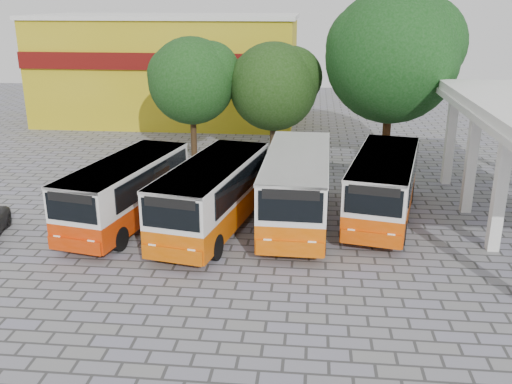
# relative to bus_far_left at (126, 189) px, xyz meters

# --- Properties ---
(ground) EXTENTS (90.00, 90.00, 0.00)m
(ground) POSITION_rel_bus_far_left_xyz_m (7.36, -2.98, -1.65)
(ground) COLOR slate
(ground) RESTS_ON ground
(shophouse_block) EXTENTS (20.40, 10.40, 8.30)m
(shophouse_block) POSITION_rel_bus_far_left_xyz_m (-3.64, 23.00, 2.51)
(shophouse_block) COLOR #AE9B12
(shophouse_block) RESTS_ON ground
(bus_far_left) EXTENTS (3.94, 8.29, 2.85)m
(bus_far_left) POSITION_rel_bus_far_left_xyz_m (0.00, 0.00, 0.00)
(bus_far_left) COLOR #BF2B00
(bus_far_left) RESTS_ON ground
(bus_centre_left) EXTENTS (4.06, 8.65, 2.98)m
(bus_centre_left) POSITION_rel_bus_far_left_xyz_m (3.87, -0.33, 0.07)
(bus_centre_left) COLOR #BF4C00
(bus_centre_left) RESTS_ON ground
(bus_centre_right) EXTENTS (2.88, 8.83, 3.16)m
(bus_centre_right) POSITION_rel_bus_far_left_xyz_m (7.37, 0.87, 0.18)
(bus_centre_right) COLOR #CA4E00
(bus_centre_right) RESTS_ON ground
(bus_far_right) EXTENTS (4.11, 8.55, 2.94)m
(bus_far_right) POSITION_rel_bus_far_left_xyz_m (11.18, 1.79, 0.05)
(bus_far_right) COLOR #C64100
(bus_far_right) RESTS_ON ground
(tree_left) EXTENTS (5.56, 5.29, 7.37)m
(tree_left) POSITION_rel_bus_far_left_xyz_m (0.62, 11.72, 3.25)
(tree_left) COLOR #3B2816
(tree_left) RESTS_ON ground
(tree_middle) EXTENTS (5.64, 5.38, 7.07)m
(tree_middle) POSITION_rel_bus_far_left_xyz_m (5.58, 12.16, 2.91)
(tree_middle) COLOR #3D2E1D
(tree_middle) RESTS_ON ground
(tree_right) EXTENTS (8.04, 7.66, 10.13)m
(tree_right) POSITION_rel_bus_far_left_xyz_m (12.48, 11.44, 4.90)
(tree_right) COLOR #442712
(tree_right) RESTS_ON ground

